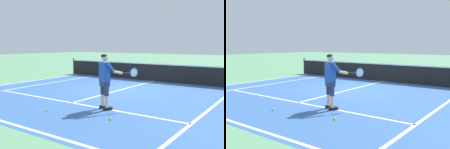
% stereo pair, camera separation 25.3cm
% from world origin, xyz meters
% --- Properties ---
extents(ground_plane, '(80.00, 80.00, 0.00)m').
position_xyz_m(ground_plane, '(0.00, 0.00, 0.00)').
color(ground_plane, '#609E70').
extents(court_inner_surface, '(10.98, 9.39, 0.00)m').
position_xyz_m(court_inner_surface, '(0.00, -1.45, 0.00)').
color(court_inner_surface, '#3866A8').
rests_on(court_inner_surface, ground).
extents(line_baseline, '(10.98, 0.10, 0.01)m').
position_xyz_m(line_baseline, '(0.00, -5.95, 0.00)').
color(line_baseline, white).
rests_on(line_baseline, ground).
extents(line_service, '(8.23, 0.10, 0.01)m').
position_xyz_m(line_service, '(0.00, -3.36, 0.00)').
color(line_service, white).
rests_on(line_service, ground).
extents(line_centre_service, '(0.10, 6.40, 0.01)m').
position_xyz_m(line_centre_service, '(0.00, -0.16, 0.00)').
color(line_centre_service, white).
rests_on(line_centre_service, ground).
extents(line_singles_left, '(0.10, 8.99, 0.01)m').
position_xyz_m(line_singles_left, '(-4.12, -1.45, 0.00)').
color(line_singles_left, white).
rests_on(line_singles_left, ground).
extents(line_singles_right, '(0.10, 8.99, 0.01)m').
position_xyz_m(line_singles_right, '(4.12, -1.45, 0.00)').
color(line_singles_right, white).
rests_on(line_singles_right, ground).
extents(line_doubles_left, '(0.10, 8.99, 0.01)m').
position_xyz_m(line_doubles_left, '(-5.49, -1.45, 0.00)').
color(line_doubles_left, white).
rests_on(line_doubles_left, ground).
extents(tennis_net, '(11.96, 0.08, 1.07)m').
position_xyz_m(tennis_net, '(0.00, 3.04, 0.50)').
color(tennis_net, '#333338').
rests_on(tennis_net, ground).
extents(tennis_player, '(1.02, 0.93, 1.71)m').
position_xyz_m(tennis_player, '(1.45, -3.38, 0.99)').
color(tennis_player, black).
rests_on(tennis_player, ground).
extents(tennis_ball_near_feet, '(0.07, 0.07, 0.07)m').
position_xyz_m(tennis_ball_near_feet, '(2.23, -4.24, 0.03)').
color(tennis_ball_near_feet, '#CCE02D').
rests_on(tennis_ball_near_feet, ground).
extents(tennis_ball_by_baseline, '(0.07, 0.07, 0.07)m').
position_xyz_m(tennis_ball_by_baseline, '(0.13, -4.57, 0.03)').
color(tennis_ball_by_baseline, '#CCE02D').
rests_on(tennis_ball_by_baseline, ground).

